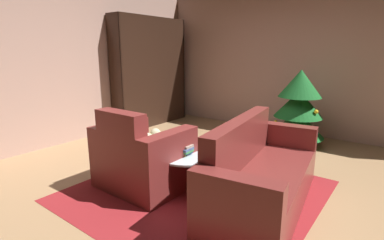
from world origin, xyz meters
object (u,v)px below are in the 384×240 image
object	(u,v)px
armchair_red	(142,159)
coffee_table	(187,156)
couch_red	(261,178)
book_stack_on_table	(183,149)
decorated_tree	(298,107)
bookshelf_unit	(155,74)
bottle_on_table	(169,145)

from	to	relation	value
armchair_red	coffee_table	xyz separation A→B (m)	(0.42, 0.29, 0.04)
couch_red	book_stack_on_table	distance (m)	0.88
armchair_red	decorated_tree	xyz separation A→B (m)	(0.89, 2.62, 0.31)
bookshelf_unit	armchair_red	distance (m)	3.17
bottle_on_table	coffee_table	bearing A→B (deg)	38.92
book_stack_on_table	couch_red	bearing A→B (deg)	11.66
armchair_red	book_stack_on_table	world-z (taller)	armchair_red
bottle_on_table	couch_red	bearing A→B (deg)	14.33
armchair_red	bookshelf_unit	bearing A→B (deg)	131.05
book_stack_on_table	bottle_on_table	world-z (taller)	bottle_on_table
armchair_red	bottle_on_table	world-z (taller)	armchair_red
armchair_red	decorated_tree	bearing A→B (deg)	71.13
coffee_table	decorated_tree	size ratio (longest dim) A/B	0.58
decorated_tree	couch_red	bearing A→B (deg)	-80.70
coffee_table	bottle_on_table	xyz separation A→B (m)	(-0.15, -0.12, 0.14)
book_stack_on_table	bottle_on_table	bearing A→B (deg)	-151.06
armchair_red	couch_red	xyz separation A→B (m)	(1.26, 0.41, -0.03)
armchair_red	bottle_on_table	distance (m)	0.36
couch_red	book_stack_on_table	world-z (taller)	couch_red
bookshelf_unit	bottle_on_table	distance (m)	3.20
bookshelf_unit	couch_red	size ratio (longest dim) A/B	1.13
bottle_on_table	armchair_red	bearing A→B (deg)	-148.96
bookshelf_unit	couch_red	distance (m)	3.87
coffee_table	bottle_on_table	distance (m)	0.24
coffee_table	decorated_tree	xyz separation A→B (m)	(0.47, 2.33, 0.26)
bookshelf_unit	book_stack_on_table	xyz separation A→B (m)	(2.44, -2.09, -0.59)
bottle_on_table	decorated_tree	size ratio (longest dim) A/B	0.20
armchair_red	couch_red	size ratio (longest dim) A/B	0.49
coffee_table	bookshelf_unit	bearing A→B (deg)	140.23
bottle_on_table	decorated_tree	distance (m)	2.54
armchair_red	bottle_on_table	bearing A→B (deg)	31.04
coffee_table	book_stack_on_table	distance (m)	0.11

